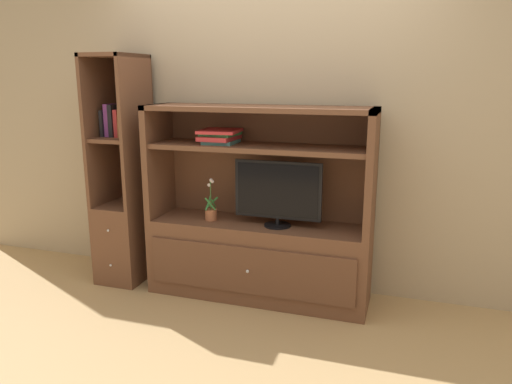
# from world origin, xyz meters

# --- Properties ---
(ground_plane) EXTENTS (8.00, 8.00, 0.00)m
(ground_plane) POSITION_xyz_m (0.00, 0.00, 0.00)
(ground_plane) COLOR tan
(painted_rear_wall) EXTENTS (6.00, 0.10, 2.80)m
(painted_rear_wall) POSITION_xyz_m (0.00, 0.75, 1.40)
(painted_rear_wall) COLOR tan
(painted_rear_wall) RESTS_ON ground_plane
(media_console) EXTENTS (1.69, 0.49, 1.46)m
(media_console) POSITION_xyz_m (0.00, 0.41, 0.47)
(media_console) COLOR brown
(media_console) RESTS_ON ground_plane
(tv_monitor) EXTENTS (0.65, 0.20, 0.49)m
(tv_monitor) POSITION_xyz_m (0.16, 0.36, 0.85)
(tv_monitor) COLOR black
(tv_monitor) RESTS_ON media_console
(potted_plant) EXTENTS (0.10, 0.09, 0.33)m
(potted_plant) POSITION_xyz_m (-0.37, 0.36, 0.66)
(potted_plant) COLOR #B26642
(potted_plant) RESTS_ON media_console
(magazine_stack) EXTENTS (0.31, 0.34, 0.10)m
(magazine_stack) POSITION_xyz_m (-0.30, 0.40, 1.23)
(magazine_stack) COLOR teal
(magazine_stack) RESTS_ON media_console
(bookshelf_tall) EXTENTS (0.36, 0.49, 1.84)m
(bookshelf_tall) POSITION_xyz_m (-1.16, 0.41, 0.62)
(bookshelf_tall) COLOR brown
(bookshelf_tall) RESTS_ON ground_plane
(upright_book_row) EXTENTS (0.19, 0.16, 0.27)m
(upright_book_row) POSITION_xyz_m (-1.20, 0.40, 1.32)
(upright_book_row) COLOR black
(upright_book_row) RESTS_ON bookshelf_tall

